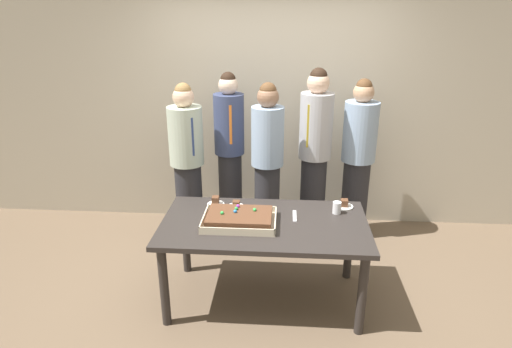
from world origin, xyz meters
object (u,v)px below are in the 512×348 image
plated_slice_far_left (236,205)px  person_green_shirt_behind (315,154)px  plated_slice_near_left (216,202)px  person_serving_front (230,153)px  party_table (264,232)px  drink_cup_nearest (337,208)px  person_left_edge_reaching (187,165)px  sheet_cake (240,219)px  plated_slice_near_right (344,205)px  person_far_right_suit (267,166)px  cake_server_utensil (295,216)px  person_back_corner (358,158)px

plated_slice_far_left → person_green_shirt_behind: person_green_shirt_behind is taller
plated_slice_near_left → person_serving_front: person_serving_front is taller
party_table → plated_slice_near_left: (-0.44, 0.30, 0.11)m
person_green_shirt_behind → drink_cup_nearest: bearing=38.9°
person_green_shirt_behind → person_left_edge_reaching: 1.27m
sheet_cake → plated_slice_near_right: bearing=22.8°
party_table → person_far_right_suit: bearing=91.2°
party_table → person_far_right_suit: person_far_right_suit is taller
drink_cup_nearest → sheet_cake: bearing=-163.2°
plated_slice_near_left → plated_slice_far_left: bearing=-13.6°
party_table → person_far_right_suit: (-0.02, 0.84, 0.25)m
person_serving_front → plated_slice_far_left: bearing=-0.4°
sheet_cake → cake_server_utensil: 0.46m
party_table → plated_slice_near_right: plated_slice_near_right is taller
party_table → plated_slice_near_right: 0.75m
drink_cup_nearest → person_serving_front: (-1.00, 0.92, 0.14)m
plated_slice_near_left → person_green_shirt_behind: (0.88, 0.79, 0.20)m
plated_slice_near_right → person_back_corner: (0.23, 0.86, 0.13)m
person_far_right_suit → person_back_corner: bearing=122.5°
drink_cup_nearest → plated_slice_far_left: bearing=176.5°
drink_cup_nearest → cake_server_utensil: bearing=-166.0°
plated_slice_near_right → drink_cup_nearest: drink_cup_nearest is taller
sheet_cake → person_left_edge_reaching: person_left_edge_reaching is taller
cake_server_utensil → plated_slice_near_left: bearing=165.0°
party_table → cake_server_utensil: cake_server_utensil is taller
party_table → person_green_shirt_behind: size_ratio=0.92×
sheet_cake → person_green_shirt_behind: 1.30m
plated_slice_near_right → person_left_edge_reaching: (-1.47, 0.56, 0.13)m
sheet_cake → person_far_right_suit: bearing=78.5°
plated_slice_near_right → person_serving_front: size_ratio=0.09×
cake_server_utensil → drink_cup_nearest: bearing=14.0°
person_far_right_suit → plated_slice_near_left: bearing=-26.2°
plated_slice_near_right → cake_server_utensil: plated_slice_near_right is taller
drink_cup_nearest → person_left_edge_reaching: person_left_edge_reaching is taller
sheet_cake → plated_slice_near_right: size_ratio=3.82×
drink_cup_nearest → person_back_corner: person_back_corner is taller
person_serving_front → plated_slice_near_left: bearing=-12.2°
plated_slice_far_left → person_left_edge_reaching: (-0.55, 0.63, 0.13)m
plated_slice_near_left → plated_slice_far_left: size_ratio=1.00×
sheet_cake → person_serving_front: person_serving_front is taller
person_back_corner → party_table: bearing=4.8°
plated_slice_near_left → person_left_edge_reaching: (-0.37, 0.59, 0.12)m
person_green_shirt_behind → plated_slice_near_right: bearing=46.0°
person_serving_front → person_far_right_suit: size_ratio=1.03×
person_serving_front → cake_server_utensil: bearing=22.2°
plated_slice_near_right → person_back_corner: person_back_corner is taller
person_serving_front → person_left_edge_reaching: 0.46m
plated_slice_far_left → cake_server_utensil: bearing=-15.4°
person_green_shirt_behind → person_back_corner: person_green_shirt_behind is taller
sheet_cake → plated_slice_near_left: size_ratio=3.82×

